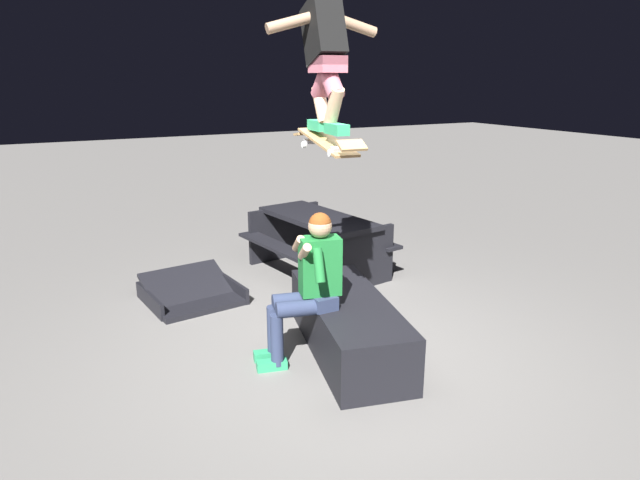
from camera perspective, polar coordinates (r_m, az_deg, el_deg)
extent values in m
plane|color=slate|center=(5.13, 2.42, -11.61)|extent=(40.00, 40.00, 0.00)
cube|color=black|center=(5.09, 2.92, -8.75)|extent=(1.92, 1.08, 0.50)
cube|color=#2D3856|center=(4.82, 0.00, -6.17)|extent=(0.32, 0.20, 0.12)
cube|color=#1E7233|center=(4.71, 0.00, -2.68)|extent=(0.27, 0.38, 0.50)
sphere|color=tan|center=(4.61, 0.00, 1.43)|extent=(0.20, 0.20, 0.20)
sphere|color=brown|center=(4.60, 0.00, 1.67)|extent=(0.19, 0.19, 0.19)
cylinder|color=#1E7233|center=(4.49, -0.11, -2.65)|extent=(0.20, 0.12, 0.29)
cylinder|color=tan|center=(4.51, -1.59, -1.23)|extent=(0.25, 0.12, 0.19)
cylinder|color=#1E7233|center=(4.86, -1.27, -1.16)|extent=(0.20, 0.12, 0.29)
cylinder|color=tan|center=(4.73, -2.24, -0.38)|extent=(0.25, 0.12, 0.19)
cylinder|color=#2D3856|center=(4.71, -2.10, -7.03)|extent=(0.23, 0.42, 0.14)
cylinder|color=#2D3856|center=(4.79, -4.45, -10.21)|extent=(0.11, 0.11, 0.46)
cube|color=#2D9E66|center=(4.89, -4.98, -12.67)|extent=(0.16, 0.28, 0.08)
cylinder|color=#2D3856|center=(4.87, -2.56, -6.21)|extent=(0.23, 0.42, 0.14)
cylinder|color=#2D3856|center=(4.95, -4.82, -9.30)|extent=(0.11, 0.11, 0.46)
cube|color=#2D9E66|center=(5.04, -5.32, -11.70)|extent=(0.16, 0.28, 0.08)
cube|color=#AD8451|center=(4.35, 0.75, 10.08)|extent=(0.81, 0.28, 0.15)
cube|color=#AD8451|center=(4.77, -1.36, 10.87)|extent=(0.14, 0.21, 0.04)
cube|color=#AD8451|center=(3.94, 3.29, 9.69)|extent=(0.14, 0.21, 0.07)
cube|color=#99999E|center=(4.61, -0.61, 10.13)|extent=(0.08, 0.17, 0.04)
cylinder|color=white|center=(4.58, -1.67, 9.77)|extent=(0.06, 0.04, 0.05)
cylinder|color=white|center=(4.65, 0.44, 9.87)|extent=(0.06, 0.04, 0.05)
cube|color=#99999E|center=(4.10, 2.26, 9.33)|extent=(0.08, 0.17, 0.04)
cylinder|color=white|center=(4.07, 1.08, 8.93)|extent=(0.06, 0.04, 0.05)
cylinder|color=white|center=(4.14, 3.41, 9.03)|extent=(0.06, 0.04, 0.05)
cube|color=#2D9E66|center=(4.51, -0.14, 11.71)|extent=(0.27, 0.13, 0.08)
cube|color=#2D9E66|center=(4.18, 1.71, 11.33)|extent=(0.27, 0.13, 0.08)
cylinder|color=tan|center=(4.45, 0.12, 13.71)|extent=(0.25, 0.12, 0.31)
cylinder|color=#974F5C|center=(4.38, 0.49, 16.29)|extent=(0.34, 0.16, 0.33)
cylinder|color=tan|center=(4.21, 1.43, 13.56)|extent=(0.25, 0.12, 0.31)
cylinder|color=#974F5C|center=(4.28, 1.06, 16.28)|extent=(0.34, 0.16, 0.33)
cube|color=#974F5C|center=(4.33, 0.77, 17.61)|extent=(0.32, 0.23, 0.12)
cube|color=black|center=(4.41, 0.36, 20.71)|extent=(0.47, 0.27, 0.52)
cylinder|color=tan|center=(4.36, -2.63, 21.54)|extent=(0.13, 0.45, 0.19)
cylinder|color=tan|center=(4.52, 3.03, 21.34)|extent=(0.13, 0.45, 0.19)
cube|color=black|center=(6.41, -13.00, -5.83)|extent=(1.02, 1.03, 0.06)
cube|color=black|center=(6.39, -13.04, -5.27)|extent=(0.99, 1.02, 0.38)
cube|color=black|center=(6.30, -17.10, -5.97)|extent=(0.83, 0.13, 0.18)
cube|color=black|center=(6.51, -9.11, -4.71)|extent=(0.83, 0.13, 0.18)
cube|color=black|center=(6.94, -0.24, 2.30)|extent=(1.78, 0.94, 0.06)
cube|color=black|center=(6.72, -4.03, -0.87)|extent=(1.72, 0.49, 0.04)
cube|color=black|center=(7.34, 3.22, 0.64)|extent=(1.72, 0.49, 0.04)
cube|color=black|center=(7.65, -3.65, 0.80)|extent=(0.22, 1.10, 0.72)
cube|color=black|center=(6.46, 3.80, -2.15)|extent=(0.22, 1.10, 0.72)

